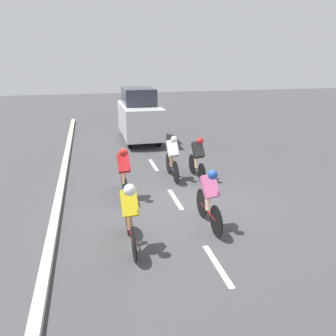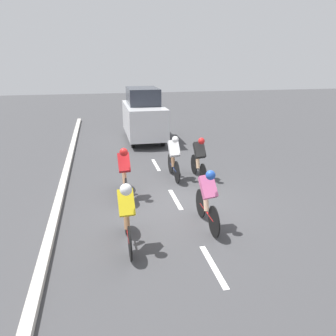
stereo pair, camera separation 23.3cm
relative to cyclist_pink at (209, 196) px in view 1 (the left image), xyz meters
The scene contains 11 objects.
ground_plane 1.67m from the cyclist_pink, 76.09° to the right, with size 60.00×60.00×0.00m, color #424244.
lane_stripe_near 1.72m from the cyclist_pink, 76.57° to the left, with size 0.12×1.40×0.01m, color white.
lane_stripe_mid 1.91m from the cyclist_pink, 78.28° to the right, with size 0.12×1.40×0.01m, color white.
lane_stripe_far 4.99m from the cyclist_pink, 85.86° to the right, with size 0.12×1.40×0.01m, color white.
curb 4.01m from the cyclist_pink, 25.71° to the right, with size 0.20×26.21×0.14m, color beige.
cyclist_pink is the anchor object (origin of this frame).
cyclist_red 2.78m from the cyclist_pink, 51.73° to the right, with size 0.34×1.71×1.52m.
cyclist_black 3.19m from the cyclist_pink, 103.58° to the right, with size 0.35×1.71×1.47m.
cyclist_yellow 1.95m from the cyclist_pink, 14.15° to the left, with size 0.34×1.74×1.53m.
cyclist_white 3.37m from the cyclist_pink, 89.59° to the right, with size 0.34×1.66×1.49m.
support_car 8.87m from the cyclist_pink, 88.42° to the right, with size 1.70×3.86×2.47m.
Camera 1 is at (2.19, 7.94, 3.81)m, focal length 35.00 mm.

